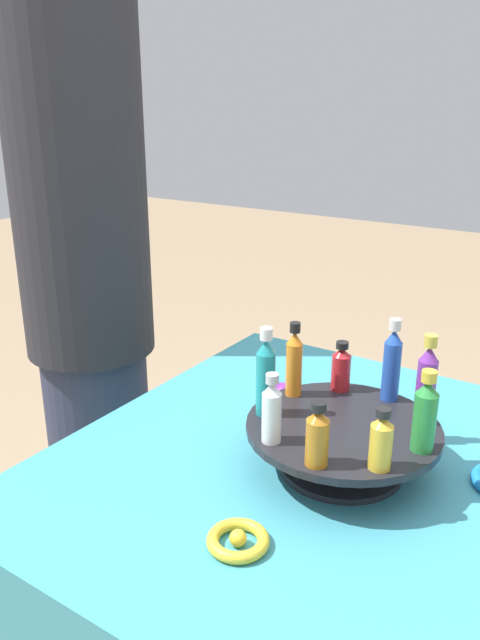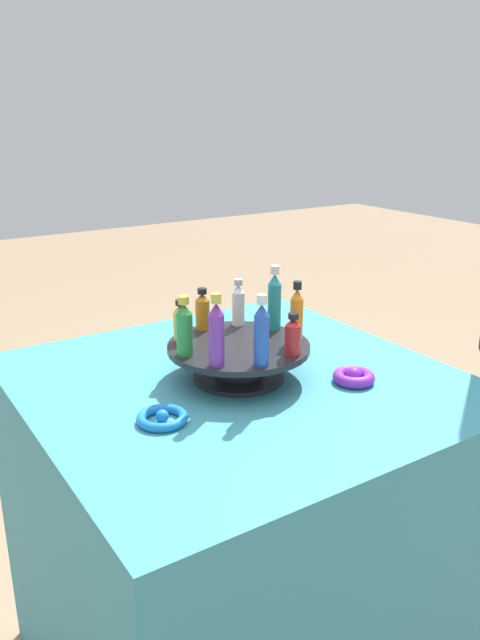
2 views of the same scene
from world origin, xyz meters
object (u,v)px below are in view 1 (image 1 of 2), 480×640
Objects in this scene: bottle_blue at (392,363)px; bottle_gold at (381,441)px; bottle_orange at (294,362)px; person_figure at (87,288)px; display_stand at (342,440)px; bottle_amber at (317,436)px; bottle_clear at (272,411)px; bottle_green at (425,414)px; ribbon_bow_purple at (283,395)px; bottle_purple at (426,383)px; ribbon_bow_gold at (238,540)px; bottle_teal at (266,375)px; bottle_red at (341,368)px.

bottle_gold is at bearing 17.35° from bottle_blue.
person_figure is at bearing -104.18° from bottle_orange.
bottle_amber reaches higher than display_stand.
bottle_clear reaches higher than bottle_amber.
bottle_green reaches higher than ribbon_bow_purple.
bottle_green reaches higher than bottle_amber.
bottle_orange is 1.44× the size of bottle_gold.
bottle_blue is at bearing 117.35° from bottle_orange.
bottle_purple is 0.36m from ribbon_bow_gold.
bottle_orange is at bearing -162.65° from bottle_clear.
person_figure is (-0.14, -0.85, -0.03)m from bottle_purple.
bottle_teal is at bearing -62.65° from bottle_purple.
bottle_teal reaches higher than bottle_purple.
bottle_green is (-0.10, 0.18, 0.01)m from bottle_clear.
display_stand is 3.34× the size of bottle_gold.
bottle_green is (-0.03, 0.23, -0.01)m from bottle_teal.
display_stand is 0.14m from bottle_gold.
bottle_gold is at bearing 57.35° from bottle_orange.
bottle_clear is at bearing -2.65° from bottle_red.
bottle_teal is at bearing -5.41° from person_figure.
bottle_teal is 0.16m from bottle_amber.
ribbon_bow_gold is at bearing -38.91° from bottle_gold.
bottle_purple is at bearing 157.08° from ribbon_bow_gold.
person_figure is (-0.33, -0.77, -0.01)m from bottle_amber.
bottle_blue reaches higher than ribbon_bow_purple.
bottle_teal is (0.08, -0.00, 0.01)m from bottle_orange.
bottle_green reaches higher than display_stand.
display_stand is 0.15m from bottle_teal.
bottle_orange is at bearing -62.65° from bottle_blue.
display_stand is 0.14m from bottle_red.
bottle_red is at bearing 137.35° from bottle_orange.
bottle_orange reaches higher than bottle_clear.
bottle_red is at bearing 7.11° from person_figure.
bottle_orange is 0.08m from bottle_teal.
bottle_teal is 0.69m from person_figure.
display_stand is at bearing 51.76° from ribbon_bow_purple.
bottle_orange is 0.21m from bottle_amber.
bottle_clear is at bearing -102.65° from bottle_amber.
bottle_orange is (0.03, -0.21, -0.01)m from bottle_purple.
bottle_blue is 0.97× the size of bottle_teal.
bottle_gold is 0.05× the size of person_figure.
bottle_red is 0.71× the size of bottle_green.
bottle_gold reaches higher than ribbon_bow_purple.
bottle_amber is at bearing 37.35° from bottle_orange.
bottle_amber is at bearing 156.62° from ribbon_bow_gold.
ribbon_bow_gold is (0.13, 0.03, -0.12)m from bottle_clear.
bottle_orange is 0.32m from ribbon_bow_gold.
bottle_orange is at bearing -82.65° from bottle_purple.
bottle_clear is 0.18m from ribbon_bow_gold.
bottle_teal is (0.15, -0.14, 0.00)m from bottle_blue.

